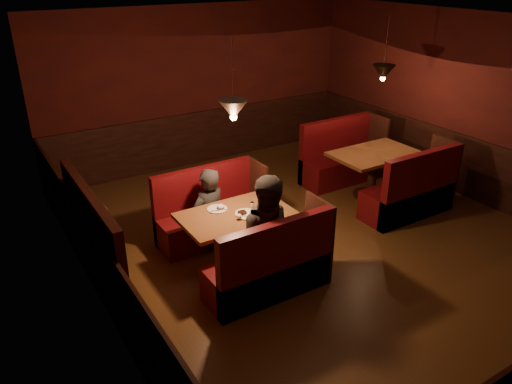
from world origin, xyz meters
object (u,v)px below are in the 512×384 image
second_bench_far (341,161)px  main_table (237,225)px  second_bench_near (412,195)px  main_bench_near (272,270)px  second_table (374,164)px  main_bench_far (210,217)px  diner_b (273,219)px  diner_a (208,197)px

second_bench_far → main_table: bearing=-154.3°
second_bench_near → main_bench_near: bearing=-169.4°
main_table → second_table: size_ratio=1.00×
main_bench_far → diner_b: size_ratio=0.87×
main_table → diner_b: 0.67m
second_table → main_bench_near: bearing=-154.6°
main_bench_near → diner_b: bearing=55.8°
second_table → diner_a: diner_a is taller
diner_a → main_bench_far: bearing=-133.2°
main_table → diner_a: 0.60m
main_bench_near → diner_b: diner_b is taller
main_bench_far → second_bench_far: (2.91, 0.63, 0.02)m
second_bench_near → diner_b: (-2.77, -0.35, 0.52)m
diner_a → second_bench_far: bearing=-177.8°
second_bench_far → diner_a: diner_a is taller
second_bench_near → diner_a: (-3.03, 0.80, 0.40)m
main_bench_far → diner_b: bearing=-84.3°
main_bench_near → diner_b: size_ratio=0.87×
diner_a → diner_b: diner_b is taller
main_table → diner_a: bearing=100.8°
second_table → second_bench_near: 0.85m
second_bench_far → diner_b: diner_b is taller
main_bench_near → diner_b: (0.13, 0.20, 0.54)m
main_bench_far → second_bench_far: 2.98m
main_bench_far → second_bench_near: bearing=-19.2°
main_bench_far → diner_b: (0.13, -1.36, 0.54)m
main_bench_near → second_table: bearing=25.4°
second_table → diner_a: bearing=-179.5°
main_table → main_bench_near: size_ratio=0.91×
main_bench_near → diner_a: (-0.12, 1.34, 0.42)m
main_bench_far → diner_a: diner_a is taller
second_table → second_bench_near: size_ratio=0.90×
diner_a → diner_b: size_ratio=0.86×
main_table → second_bench_far: second_bench_far is taller
main_table → main_bench_far: size_ratio=0.91×
main_bench_near → diner_b: 0.59m
second_bench_far → diner_b: size_ratio=0.88×
main_bench_near → second_table: size_ratio=1.10×
main_table → second_bench_near: second_bench_near is taller
main_table → diner_b: size_ratio=0.79×
diner_b → main_table: bearing=126.4°
main_bench_far → second_table: main_bench_far is taller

